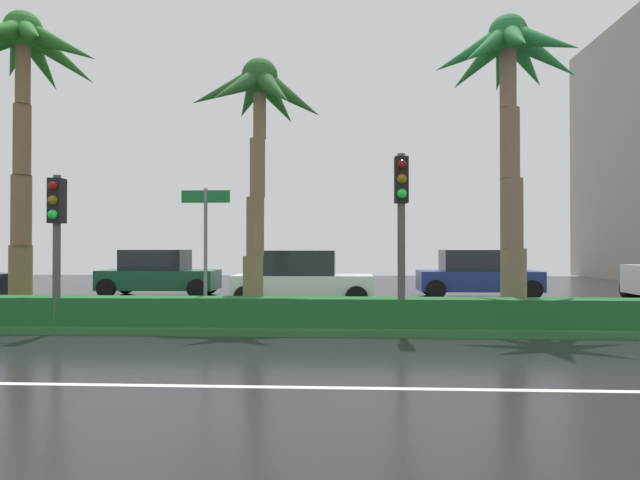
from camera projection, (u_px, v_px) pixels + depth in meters
The scene contains 13 objects.
ground_plane at pixel (273, 320), 14.34m from camera, with size 90.00×42.00×0.10m, color black.
near_lane_divider_stripe at pixel (202, 386), 7.35m from camera, with size 81.00×0.14×0.01m, color white.
median_strip at pixel (268, 320), 13.34m from camera, with size 85.50×4.00×0.15m, color #2D6B33.
median_hedge at pixel (258, 311), 11.95m from camera, with size 76.50×0.70×0.60m.
palm_tree_mid_left at pixel (23, 76), 13.62m from camera, with size 3.78×3.74×7.45m.
palm_tree_centre_left at pixel (258, 115), 13.87m from camera, with size 3.47×3.32×6.38m.
palm_tree_centre at pixel (509, 85), 13.11m from camera, with size 3.61×3.66×7.15m.
traffic_signal_median_left at pixel (56, 222), 11.90m from camera, with size 0.28×0.43×3.22m.
traffic_signal_median_right at pixel (401, 208), 11.58m from camera, with size 0.28×0.43×3.63m.
street_name_sign at pixel (206, 236), 12.54m from camera, with size 1.10×0.08×3.00m.
car_in_traffic_second at pixel (158, 274), 20.87m from camera, with size 4.30×2.02×1.72m.
car_in_traffic_third at pixel (302, 279), 17.37m from camera, with size 4.30×2.02×1.72m.
car_in_traffic_fourth at pixel (477, 274), 20.27m from camera, with size 4.30×2.02×1.72m.
Camera 1 is at (1.93, -5.28, 1.85)m, focal length 31.31 mm.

